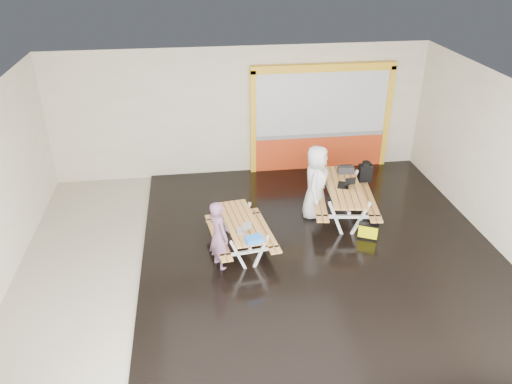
{
  "coord_description": "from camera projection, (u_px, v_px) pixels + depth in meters",
  "views": [
    {
      "loc": [
        -1.29,
        -8.58,
        6.14
      ],
      "look_at": [
        0.0,
        0.9,
        1.0
      ],
      "focal_mm": 34.81,
      "sensor_mm": 36.0,
      "label": 1
    }
  ],
  "objects": [
    {
      "name": "room",
      "position": [
        262.0,
        180.0,
        9.72
      ],
      "size": [
        10.02,
        8.02,
        3.52
      ],
      "color": "#BCB29F",
      "rests_on": "ground"
    },
    {
      "name": "picnic_table_right",
      "position": [
        344.0,
        193.0,
        11.55
      ],
      "size": [
        1.72,
        2.3,
        0.85
      ],
      "color": "tan",
      "rests_on": "deck"
    },
    {
      "name": "fluke_bag",
      "position": [
        368.0,
        230.0,
        10.93
      ],
      "size": [
        0.51,
        0.44,
        0.37
      ],
      "color": "black",
      "rests_on": "deck"
    },
    {
      "name": "toolbox",
      "position": [
        346.0,
        170.0,
        12.03
      ],
      "size": [
        0.39,
        0.22,
        0.22
      ],
      "color": "black",
      "rests_on": "picnic_table_right"
    },
    {
      "name": "person_right",
      "position": [
        316.0,
        183.0,
        11.5
      ],
      "size": [
        0.89,
        1.05,
        1.82
      ],
      "primitive_type": "imported",
      "rotation": [
        0.0,
        0.0,
        1.14
      ],
      "color": "white",
      "rests_on": "deck"
    },
    {
      "name": "laptop_left",
      "position": [
        244.0,
        229.0,
        9.97
      ],
      "size": [
        0.31,
        0.28,
        0.13
      ],
      "color": "silver",
      "rests_on": "picnic_table_left"
    },
    {
      "name": "deck",
      "position": [
        319.0,
        248.0,
        10.68
      ],
      "size": [
        7.5,
        7.98,
        0.05
      ],
      "primitive_type": "cube",
      "color": "black",
      "rests_on": "room"
    },
    {
      "name": "dark_case",
      "position": [
        318.0,
        213.0,
        11.78
      ],
      "size": [
        0.42,
        0.33,
        0.15
      ],
      "primitive_type": "cube",
      "rotation": [
        0.0,
        0.0,
        0.08
      ],
      "color": "black",
      "rests_on": "deck"
    },
    {
      "name": "kiosk",
      "position": [
        321.0,
        121.0,
        13.56
      ],
      "size": [
        3.88,
        0.16,
        3.0
      ],
      "color": "#DE4219",
      "rests_on": "room"
    },
    {
      "name": "person_left",
      "position": [
        219.0,
        235.0,
        9.76
      ],
      "size": [
        0.57,
        0.65,
        1.5
      ],
      "primitive_type": "imported",
      "rotation": [
        0.0,
        0.0,
        2.04
      ],
      "color": "#734E66",
      "rests_on": "deck"
    },
    {
      "name": "laptop_right",
      "position": [
        346.0,
        184.0,
        11.43
      ],
      "size": [
        0.5,
        0.47,
        0.17
      ],
      "color": "black",
      "rests_on": "picnic_table_right"
    },
    {
      "name": "backpack",
      "position": [
        365.0,
        172.0,
        12.29
      ],
      "size": [
        0.32,
        0.21,
        0.53
      ],
      "color": "black",
      "rests_on": "picnic_table_right"
    },
    {
      "name": "blue_pouch",
      "position": [
        254.0,
        239.0,
        9.61
      ],
      "size": [
        0.38,
        0.31,
        0.1
      ],
      "primitive_type": "cube",
      "rotation": [
        0.0,
        0.0,
        0.24
      ],
      "color": "#2579ED",
      "rests_on": "picnic_table_left"
    },
    {
      "name": "picnic_table_left",
      "position": [
        241.0,
        228.0,
        10.37
      ],
      "size": [
        1.46,
        1.96,
        0.73
      ],
      "color": "tan",
      "rests_on": "deck"
    }
  ]
}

